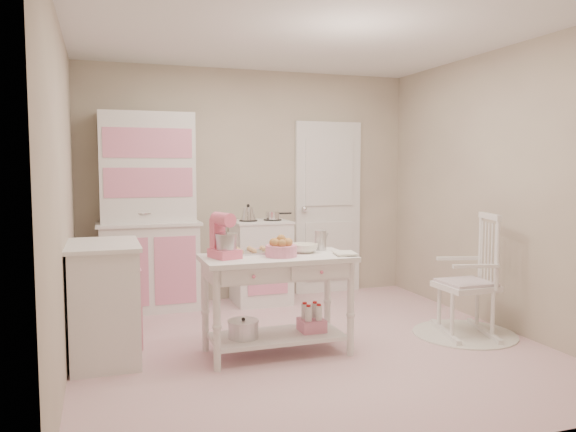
{
  "coord_description": "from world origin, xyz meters",
  "views": [
    {
      "loc": [
        -1.65,
        -4.33,
        1.51
      ],
      "look_at": [
        -0.05,
        0.41,
        1.07
      ],
      "focal_mm": 35.0,
      "sensor_mm": 36.0,
      "label": 1
    }
  ],
  "objects_px": {
    "rocking_chair": "(466,274)",
    "bread_basket": "(281,251)",
    "stand_mixer": "(225,236)",
    "stove": "(261,261)",
    "hutch": "(148,212)",
    "work_table": "(277,305)",
    "base_cabinet": "(105,301)"
  },
  "relations": [
    {
      "from": "rocking_chair",
      "to": "bread_basket",
      "type": "xyz_separation_m",
      "value": [
        -1.74,
        0.01,
        0.3
      ]
    },
    {
      "from": "stand_mixer",
      "to": "rocking_chair",
      "type": "bearing_deg",
      "value": -20.19
    },
    {
      "from": "stove",
      "to": "stand_mixer",
      "type": "bearing_deg",
      "value": -114.52
    },
    {
      "from": "rocking_chair",
      "to": "bread_basket",
      "type": "relative_size",
      "value": 4.4
    },
    {
      "from": "hutch",
      "to": "work_table",
      "type": "height_order",
      "value": "hutch"
    },
    {
      "from": "rocking_chair",
      "to": "bread_basket",
      "type": "height_order",
      "value": "rocking_chair"
    },
    {
      "from": "stand_mixer",
      "to": "bread_basket",
      "type": "height_order",
      "value": "stand_mixer"
    },
    {
      "from": "hutch",
      "to": "rocking_chair",
      "type": "relative_size",
      "value": 1.89
    },
    {
      "from": "bread_basket",
      "to": "work_table",
      "type": "bearing_deg",
      "value": 111.8
    },
    {
      "from": "hutch",
      "to": "bread_basket",
      "type": "distance_m",
      "value": 2.01
    },
    {
      "from": "hutch",
      "to": "stand_mixer",
      "type": "relative_size",
      "value": 6.12
    },
    {
      "from": "hutch",
      "to": "work_table",
      "type": "bearing_deg",
      "value": -64.04
    },
    {
      "from": "base_cabinet",
      "to": "rocking_chair",
      "type": "xyz_separation_m",
      "value": [
        3.08,
        -0.36,
        0.09
      ]
    },
    {
      "from": "stove",
      "to": "rocking_chair",
      "type": "distance_m",
      "value": 2.26
    },
    {
      "from": "base_cabinet",
      "to": "bread_basket",
      "type": "bearing_deg",
      "value": -14.92
    },
    {
      "from": "base_cabinet",
      "to": "stand_mixer",
      "type": "distance_m",
      "value": 1.07
    },
    {
      "from": "stand_mixer",
      "to": "base_cabinet",
      "type": "bearing_deg",
      "value": 144.11
    },
    {
      "from": "stand_mixer",
      "to": "work_table",
      "type": "bearing_deg",
      "value": -20.93
    },
    {
      "from": "work_table",
      "to": "stand_mixer",
      "type": "bearing_deg",
      "value": 177.27
    },
    {
      "from": "hutch",
      "to": "work_table",
      "type": "xyz_separation_m",
      "value": [
        0.85,
        -1.75,
        -0.64
      ]
    },
    {
      "from": "work_table",
      "to": "bread_basket",
      "type": "relative_size",
      "value": 4.8
    },
    {
      "from": "base_cabinet",
      "to": "bread_basket",
      "type": "height_order",
      "value": "base_cabinet"
    },
    {
      "from": "hutch",
      "to": "stove",
      "type": "xyz_separation_m",
      "value": [
        1.2,
        -0.05,
        -0.58
      ]
    },
    {
      "from": "base_cabinet",
      "to": "stand_mixer",
      "type": "bearing_deg",
      "value": -17.69
    },
    {
      "from": "stove",
      "to": "rocking_chair",
      "type": "height_order",
      "value": "rocking_chair"
    },
    {
      "from": "base_cabinet",
      "to": "stand_mixer",
      "type": "height_order",
      "value": "stand_mixer"
    },
    {
      "from": "rocking_chair",
      "to": "work_table",
      "type": "distance_m",
      "value": 1.77
    },
    {
      "from": "stove",
      "to": "stand_mixer",
      "type": "height_order",
      "value": "stand_mixer"
    },
    {
      "from": "hutch",
      "to": "work_table",
      "type": "distance_m",
      "value": 2.05
    },
    {
      "from": "base_cabinet",
      "to": "work_table",
      "type": "bearing_deg",
      "value": -13.09
    },
    {
      "from": "stand_mixer",
      "to": "bread_basket",
      "type": "xyz_separation_m",
      "value": [
        0.44,
        -0.07,
        -0.12
      ]
    },
    {
      "from": "stove",
      "to": "base_cabinet",
      "type": "distance_m",
      "value": 2.17
    }
  ]
}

